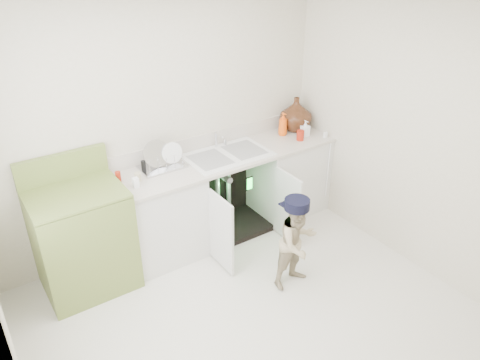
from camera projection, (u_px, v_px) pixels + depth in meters
name	position (u px, v px, depth m)	size (l,w,h in m)	color
ground	(251.00, 315.00, 4.00)	(3.50, 3.50, 0.00)	silver
room_shell	(253.00, 188.00, 3.40)	(6.00, 5.50, 1.26)	beige
counter_run	(231.00, 189.00, 4.95)	(2.44, 1.02, 1.28)	silver
avocado_stove	(83.00, 238.00, 4.13)	(0.79, 0.65, 1.22)	olive
repair_worker	(297.00, 242.00, 4.17)	(0.45, 0.92, 0.89)	beige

